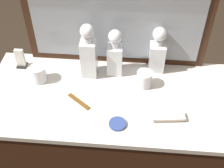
# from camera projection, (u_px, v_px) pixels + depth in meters

# --- Properties ---
(dresser) EXTENTS (1.27, 0.58, 0.82)m
(dresser) POSITION_uv_depth(u_px,v_px,m) (112.00, 144.00, 1.78)
(dresser) COLOR #381E11
(dresser) RESTS_ON ground_plane
(dresser_mirror) EXTENTS (0.94, 0.03, 0.71)m
(dresser_mirror) POSITION_uv_depth(u_px,v_px,m) (117.00, 3.00, 1.44)
(dresser_mirror) COLOR #381E11
(dresser_mirror) RESTS_ON dresser
(crystal_decanter_center) EXTENTS (0.08, 0.08, 0.26)m
(crystal_decanter_center) POSITION_uv_depth(u_px,v_px,m) (157.00, 54.00, 1.56)
(crystal_decanter_center) COLOR white
(crystal_decanter_center) RESTS_ON dresser
(crystal_decanter_far_left) EXTENTS (0.08, 0.08, 0.31)m
(crystal_decanter_far_left) POSITION_uv_depth(u_px,v_px,m) (89.00, 56.00, 1.52)
(crystal_decanter_far_left) COLOR white
(crystal_decanter_far_left) RESTS_ON dresser
(crystal_decanter_front) EXTENTS (0.08, 0.08, 0.26)m
(crystal_decanter_front) POSITION_uv_depth(u_px,v_px,m) (115.00, 56.00, 1.54)
(crystal_decanter_front) COLOR white
(crystal_decanter_front) RESTS_ON dresser
(crystal_tumbler_center) EXTENTS (0.08, 0.08, 0.09)m
(crystal_tumbler_center) POSITION_uv_depth(u_px,v_px,m) (39.00, 74.00, 1.54)
(crystal_tumbler_center) COLOR white
(crystal_tumbler_center) RESTS_ON dresser
(crystal_tumbler_far_right) EXTENTS (0.08, 0.08, 0.08)m
(crystal_tumbler_far_right) POSITION_uv_depth(u_px,v_px,m) (144.00, 80.00, 1.52)
(crystal_tumbler_far_right) COLOR white
(crystal_tumbler_far_right) RESTS_ON dresser
(silver_brush_rear) EXTENTS (0.15, 0.07, 0.02)m
(silver_brush_rear) POSITION_uv_depth(u_px,v_px,m) (168.00, 117.00, 1.38)
(silver_brush_rear) COLOR #B7A88C
(silver_brush_rear) RESTS_ON dresser
(porcelain_dish) EXTENTS (0.08, 0.08, 0.01)m
(porcelain_dish) POSITION_uv_depth(u_px,v_px,m) (117.00, 124.00, 1.36)
(porcelain_dish) COLOR #33478C
(porcelain_dish) RESTS_ON dresser
(tortoiseshell_comb) EXTENTS (0.12, 0.10, 0.01)m
(tortoiseshell_comb) POSITION_uv_depth(u_px,v_px,m) (79.00, 101.00, 1.46)
(tortoiseshell_comb) COLOR brown
(tortoiseshell_comb) RESTS_ON dresser
(napkin_holder) EXTENTS (0.05, 0.05, 0.11)m
(napkin_holder) POSITION_uv_depth(u_px,v_px,m) (21.00, 59.00, 1.62)
(napkin_holder) COLOR black
(napkin_holder) RESTS_ON dresser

